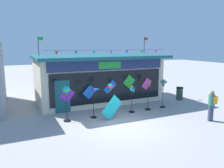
# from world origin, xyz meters

# --- Properties ---
(ground_plane) EXTENTS (80.00, 80.00, 0.00)m
(ground_plane) POSITION_xyz_m (0.00, 0.00, 0.00)
(ground_plane) COLOR #9E9B99
(kite_shop_building) EXTENTS (9.06, 5.28, 4.69)m
(kite_shop_building) POSITION_xyz_m (0.88, 5.57, 1.70)
(kite_shop_building) COLOR beige
(kite_shop_building) RESTS_ON ground_plane
(wind_spinner_far_left) EXTENTS (0.40, 0.40, 1.95)m
(wind_spinner_far_left) POSITION_xyz_m (-2.39, 1.68, 1.56)
(wind_spinner_far_left) COLOR black
(wind_spinner_far_left) RESTS_ON ground_plane
(wind_spinner_left) EXTENTS (0.61, 0.35, 1.74)m
(wind_spinner_left) POSITION_xyz_m (-0.73, 1.64, 1.22)
(wind_spinner_left) COLOR black
(wind_spinner_left) RESTS_ON ground_plane
(wind_spinner_center_left) EXTENTS (0.40, 0.40, 1.89)m
(wind_spinner_center_left) POSITION_xyz_m (0.16, 1.68, 1.35)
(wind_spinner_center_left) COLOR black
(wind_spinner_center_left) RESTS_ON ground_plane
(wind_spinner_center_right) EXTENTS (0.45, 0.36, 1.72)m
(wind_spinner_center_right) POSITION_xyz_m (1.61, 1.62, 1.17)
(wind_spinner_center_right) COLOR black
(wind_spinner_center_right) RESTS_ON ground_plane
(wind_spinner_right) EXTENTS (0.37, 0.37, 1.81)m
(wind_spinner_right) POSITION_xyz_m (2.82, 1.68, 1.01)
(wind_spinner_right) COLOR black
(wind_spinner_right) RESTS_ON ground_plane
(wind_spinner_far_right) EXTENTS (0.36, 0.36, 1.87)m
(wind_spinner_far_right) POSITION_xyz_m (4.03, 1.77, 1.44)
(wind_spinner_far_right) COLOR black
(wind_spinner_far_right) RESTS_ON ground_plane
(person_near_camera) EXTENTS (0.43, 0.48, 1.68)m
(person_near_camera) POSITION_xyz_m (4.73, -1.53, 0.89)
(person_near_camera) COLOR #333D56
(person_near_camera) RESTS_ON ground_plane
(trash_bin) EXTENTS (0.52, 0.52, 0.96)m
(trash_bin) POSITION_xyz_m (6.46, 2.94, 0.49)
(trash_bin) COLOR #2D4238
(trash_bin) RESTS_ON ground_plane
(display_kite_on_ground) EXTENTS (1.35, 0.26, 1.35)m
(display_kite_on_ground) POSITION_xyz_m (-0.04, 0.97, 0.67)
(display_kite_on_ground) COLOR #19B7BC
(display_kite_on_ground) RESTS_ON ground_plane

